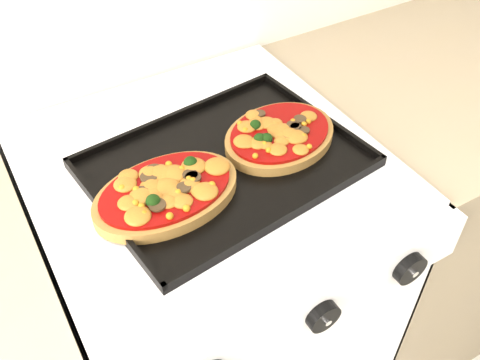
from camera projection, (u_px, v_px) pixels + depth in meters
stove at (214, 306)px, 1.25m from camera, size 0.60×0.60×0.91m
control_panel at (308, 310)px, 0.78m from camera, size 0.60×0.02×0.09m
knob_center at (323, 316)px, 0.77m from camera, size 0.05×0.02×0.05m
knob_right at (410, 269)px, 0.83m from camera, size 0.06×0.02×0.06m
baking_tray at (225, 162)px, 0.91m from camera, size 0.48×0.38×0.02m
pizza_left at (166, 191)px, 0.84m from camera, size 0.25×0.17×0.04m
pizza_right at (280, 134)px, 0.95m from camera, size 0.24×0.20×0.03m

